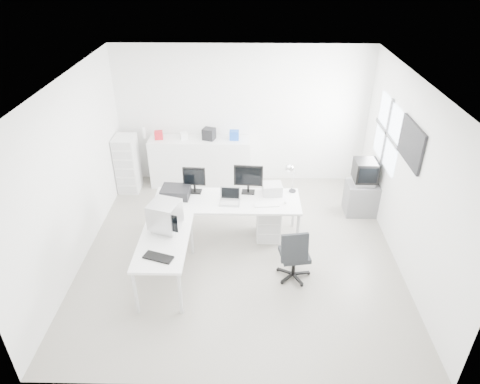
{
  "coord_description": "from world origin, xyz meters",
  "views": [
    {
      "loc": [
        0.11,
        -5.6,
        4.43
      ],
      "look_at": [
        0.0,
        0.2,
        1.0
      ],
      "focal_mm": 32.0,
      "sensor_mm": 36.0,
      "label": 1
    }
  ],
  "objects_px": {
    "drawer_pedestal": "(268,221)",
    "lcd_monitor_small": "(194,180)",
    "crt_tv": "(365,173)",
    "side_desk": "(166,260)",
    "tv_cabinet": "(361,198)",
    "laser_printer": "(272,189)",
    "sideboard": "(200,162)",
    "lcd_monitor_large": "(248,179)",
    "crt_monitor": "(165,216)",
    "filing_cabinet": "(127,164)",
    "laptop": "(230,197)",
    "main_desk": "(227,219)",
    "office_chair": "(295,252)",
    "inkjet_printer": "(176,192)"
  },
  "relations": [
    {
      "from": "laptop",
      "to": "tv_cabinet",
      "type": "relative_size",
      "value": 0.59
    },
    {
      "from": "drawer_pedestal",
      "to": "lcd_monitor_small",
      "type": "height_order",
      "value": "lcd_monitor_small"
    },
    {
      "from": "main_desk",
      "to": "filing_cabinet",
      "type": "xyz_separation_m",
      "value": [
        -2.06,
        1.61,
        0.2
      ]
    },
    {
      "from": "side_desk",
      "to": "crt_monitor",
      "type": "relative_size",
      "value": 2.97
    },
    {
      "from": "laser_printer",
      "to": "office_chair",
      "type": "distance_m",
      "value": 1.29
    },
    {
      "from": "laser_printer",
      "to": "tv_cabinet",
      "type": "xyz_separation_m",
      "value": [
        1.69,
        0.61,
        -0.53
      ]
    },
    {
      "from": "lcd_monitor_large",
      "to": "tv_cabinet",
      "type": "distance_m",
      "value": 2.28
    },
    {
      "from": "main_desk",
      "to": "side_desk",
      "type": "bearing_deg",
      "value": -127.69
    },
    {
      "from": "office_chair",
      "to": "tv_cabinet",
      "type": "distance_m",
      "value": 2.29
    },
    {
      "from": "laser_printer",
      "to": "filing_cabinet",
      "type": "height_order",
      "value": "filing_cabinet"
    },
    {
      "from": "lcd_monitor_small",
      "to": "filing_cabinet",
      "type": "xyz_separation_m",
      "value": [
        -1.51,
        1.36,
        -0.41
      ]
    },
    {
      "from": "laptop",
      "to": "filing_cabinet",
      "type": "distance_m",
      "value": 2.73
    },
    {
      "from": "drawer_pedestal",
      "to": "side_desk",
      "type": "bearing_deg",
      "value": -143.43
    },
    {
      "from": "inkjet_printer",
      "to": "crt_tv",
      "type": "height_order",
      "value": "crt_tv"
    },
    {
      "from": "side_desk",
      "to": "crt_monitor",
      "type": "distance_m",
      "value": 0.66
    },
    {
      "from": "drawer_pedestal",
      "to": "laptop",
      "type": "height_order",
      "value": "laptop"
    },
    {
      "from": "laser_printer",
      "to": "sideboard",
      "type": "bearing_deg",
      "value": 124.43
    },
    {
      "from": "sideboard",
      "to": "tv_cabinet",
      "type": "bearing_deg",
      "value": -18.81
    },
    {
      "from": "lcd_monitor_small",
      "to": "laser_printer",
      "type": "xyz_separation_m",
      "value": [
        1.3,
        -0.03,
        -0.14
      ]
    },
    {
      "from": "lcd_monitor_large",
      "to": "crt_tv",
      "type": "bearing_deg",
      "value": 19.77
    },
    {
      "from": "lcd_monitor_small",
      "to": "office_chair",
      "type": "xyz_separation_m",
      "value": [
        1.59,
        -1.23,
        -0.52
      ]
    },
    {
      "from": "main_desk",
      "to": "lcd_monitor_small",
      "type": "xyz_separation_m",
      "value": [
        -0.55,
        0.25,
        0.61
      ]
    },
    {
      "from": "side_desk",
      "to": "crt_monitor",
      "type": "xyz_separation_m",
      "value": [
        0.0,
        0.25,
        0.61
      ]
    },
    {
      "from": "lcd_monitor_small",
      "to": "laptop",
      "type": "height_order",
      "value": "lcd_monitor_small"
    },
    {
      "from": "main_desk",
      "to": "laser_printer",
      "type": "distance_m",
      "value": 0.91
    },
    {
      "from": "inkjet_printer",
      "to": "office_chair",
      "type": "xyz_separation_m",
      "value": [
        1.89,
        -1.08,
        -0.37
      ]
    },
    {
      "from": "side_desk",
      "to": "laptop",
      "type": "xyz_separation_m",
      "value": [
        0.9,
        1.0,
        0.49
      ]
    },
    {
      "from": "drawer_pedestal",
      "to": "crt_monitor",
      "type": "bearing_deg",
      "value": -149.86
    },
    {
      "from": "inkjet_printer",
      "to": "lcd_monitor_small",
      "type": "relative_size",
      "value": 0.98
    },
    {
      "from": "laser_printer",
      "to": "inkjet_printer",
      "type": "bearing_deg",
      "value": 178.88
    },
    {
      "from": "side_desk",
      "to": "laser_printer",
      "type": "xyz_separation_m",
      "value": [
        1.6,
        1.32,
        0.47
      ]
    },
    {
      "from": "crt_tv",
      "to": "sideboard",
      "type": "bearing_deg",
      "value": 161.19
    },
    {
      "from": "office_chair",
      "to": "crt_tv",
      "type": "distance_m",
      "value": 2.32
    },
    {
      "from": "office_chair",
      "to": "sideboard",
      "type": "xyz_separation_m",
      "value": [
        -1.68,
        2.86,
        0.04
      ]
    },
    {
      "from": "lcd_monitor_large",
      "to": "crt_monitor",
      "type": "relative_size",
      "value": 1.06
    },
    {
      "from": "tv_cabinet",
      "to": "inkjet_printer",
      "type": "bearing_deg",
      "value": -167.45
    },
    {
      "from": "side_desk",
      "to": "tv_cabinet",
      "type": "height_order",
      "value": "side_desk"
    },
    {
      "from": "lcd_monitor_large",
      "to": "sideboard",
      "type": "bearing_deg",
      "value": 125.34
    },
    {
      "from": "lcd_monitor_small",
      "to": "crt_tv",
      "type": "xyz_separation_m",
      "value": [
        2.99,
        0.58,
        -0.14
      ]
    },
    {
      "from": "lcd_monitor_small",
      "to": "laptop",
      "type": "distance_m",
      "value": 0.7
    },
    {
      "from": "side_desk",
      "to": "drawer_pedestal",
      "type": "distance_m",
      "value": 1.93
    },
    {
      "from": "laptop",
      "to": "main_desk",
      "type": "bearing_deg",
      "value": 120.41
    },
    {
      "from": "laptop",
      "to": "filing_cabinet",
      "type": "xyz_separation_m",
      "value": [
        -2.11,
        1.71,
        -0.29
      ]
    },
    {
      "from": "main_desk",
      "to": "tv_cabinet",
      "type": "relative_size",
      "value": 3.89
    },
    {
      "from": "filing_cabinet",
      "to": "main_desk",
      "type": "bearing_deg",
      "value": -38.05
    },
    {
      "from": "inkjet_printer",
      "to": "crt_tv",
      "type": "bearing_deg",
      "value": 16.41
    },
    {
      "from": "crt_tv",
      "to": "laser_printer",
      "type": "bearing_deg",
      "value": -160.09
    },
    {
      "from": "drawer_pedestal",
      "to": "laptop",
      "type": "xyz_separation_m",
      "value": [
        -0.65,
        -0.15,
        0.57
      ]
    },
    {
      "from": "laptop",
      "to": "filing_cabinet",
      "type": "relative_size",
      "value": 0.32
    },
    {
      "from": "crt_tv",
      "to": "filing_cabinet",
      "type": "bearing_deg",
      "value": 170.16
    }
  ]
}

